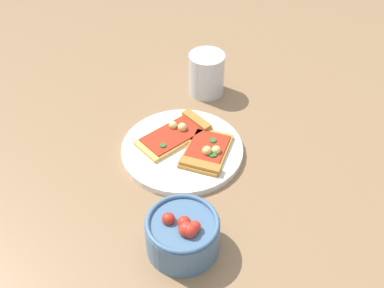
% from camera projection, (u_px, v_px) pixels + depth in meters
% --- Properties ---
extents(ground_plane, '(2.40, 2.40, 0.00)m').
position_uv_depth(ground_plane, '(185.00, 155.00, 0.99)').
color(ground_plane, '#93704C').
rests_on(ground_plane, ground).
extents(plate, '(0.25, 0.25, 0.01)m').
position_uv_depth(plate, '(183.00, 149.00, 0.99)').
color(plate, white).
rests_on(plate, ground_plane).
extents(pizza_slice_near, '(0.15, 0.14, 0.03)m').
position_uv_depth(pizza_slice_near, '(206.00, 153.00, 0.96)').
color(pizza_slice_near, gold).
rests_on(pizza_slice_near, plate).
extents(pizza_slice_far, '(0.17, 0.10, 0.03)m').
position_uv_depth(pizza_slice_far, '(176.00, 133.00, 1.01)').
color(pizza_slice_far, '#E5B256').
rests_on(pizza_slice_far, plate).
extents(salad_bowl, '(0.12, 0.12, 0.08)m').
position_uv_depth(salad_bowl, '(183.00, 234.00, 0.80)').
color(salad_bowl, '#4C7299').
rests_on(salad_bowl, ground_plane).
extents(soda_glass, '(0.08, 0.08, 0.10)m').
position_uv_depth(soda_glass, '(206.00, 74.00, 1.12)').
color(soda_glass, silver).
rests_on(soda_glass, ground_plane).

